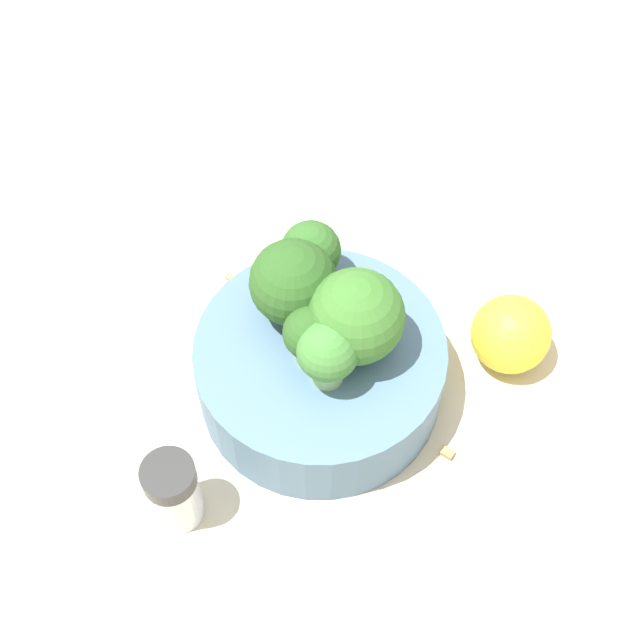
% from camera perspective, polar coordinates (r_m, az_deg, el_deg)
% --- Properties ---
extents(ground_plane, '(3.00, 3.00, 0.00)m').
position_cam_1_polar(ground_plane, '(0.60, -0.00, -4.43)').
color(ground_plane, beige).
extents(bowl, '(0.16, 0.16, 0.05)m').
position_cam_1_polar(bowl, '(0.57, -0.00, -3.17)').
color(bowl, slate).
rests_on(bowl, ground_plane).
extents(broccoli_floret_0, '(0.06, 0.06, 0.06)m').
position_cam_1_polar(broccoli_floret_0, '(0.53, 2.32, 0.19)').
color(broccoli_floret_0, '#7A9E5B').
rests_on(broccoli_floret_0, bowl).
extents(broccoli_floret_1, '(0.05, 0.05, 0.06)m').
position_cam_1_polar(broccoli_floret_1, '(0.54, -1.73, 2.38)').
color(broccoli_floret_1, '#84AD66').
rests_on(broccoli_floret_1, bowl).
extents(broccoli_floret_2, '(0.04, 0.04, 0.05)m').
position_cam_1_polar(broccoli_floret_2, '(0.52, 0.50, -2.16)').
color(broccoli_floret_2, '#84AD66').
rests_on(broccoli_floret_2, bowl).
extents(broccoli_floret_3, '(0.04, 0.04, 0.05)m').
position_cam_1_polar(broccoli_floret_3, '(0.56, -0.59, 4.38)').
color(broccoli_floret_3, '#7A9E5B').
rests_on(broccoli_floret_3, bowl).
extents(broccoli_floret_4, '(0.03, 0.03, 0.04)m').
position_cam_1_polar(broccoli_floret_4, '(0.53, -0.89, -0.79)').
color(broccoli_floret_4, '#7A9E5B').
rests_on(broccoli_floret_4, bowl).
extents(pepper_shaker, '(0.03, 0.03, 0.06)m').
position_cam_1_polar(pepper_shaker, '(0.54, -9.35, -10.79)').
color(pepper_shaker, silver).
rests_on(pepper_shaker, ground_plane).
extents(lemon_wedge, '(0.05, 0.05, 0.05)m').
position_cam_1_polar(lemon_wedge, '(0.60, 12.11, -0.89)').
color(lemon_wedge, yellow).
rests_on(lemon_wedge, ground_plane).
extents(almond_crumb_0, '(0.01, 0.00, 0.01)m').
position_cam_1_polar(almond_crumb_0, '(0.65, -5.81, 2.79)').
color(almond_crumb_0, '#AD7F4C').
rests_on(almond_crumb_0, ground_plane).
extents(almond_crumb_1, '(0.01, 0.01, 0.01)m').
position_cam_1_polar(almond_crumb_1, '(0.58, 8.17, -8.33)').
color(almond_crumb_1, '#AD7F4C').
rests_on(almond_crumb_1, ground_plane).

